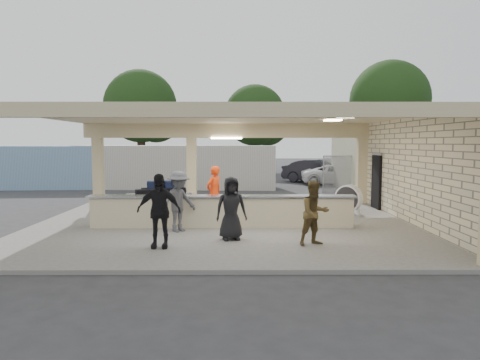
{
  "coord_description": "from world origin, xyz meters",
  "views": [
    {
      "loc": [
        0.5,
        -13.53,
        2.69
      ],
      "look_at": [
        0.56,
        1.0,
        1.42
      ],
      "focal_mm": 32.0,
      "sensor_mm": 36.0,
      "label": 1
    }
  ],
  "objects_px": {
    "baggage_counter": "(222,211)",
    "container_white": "(176,167)",
    "drum_fan": "(349,199)",
    "car_white_a": "(337,175)",
    "car_white_b": "(423,174)",
    "car_dark": "(317,172)",
    "passenger_d": "(231,208)",
    "container_blue": "(57,167)",
    "luggage_cart": "(160,200)",
    "passenger_a": "(315,213)",
    "passenger_b": "(159,211)",
    "passenger_c": "(179,201)",
    "baggage_handler": "(214,193)"
  },
  "relations": [
    {
      "from": "passenger_a",
      "to": "passenger_d",
      "type": "distance_m",
      "value": 2.22
    },
    {
      "from": "drum_fan",
      "to": "car_white_b",
      "type": "height_order",
      "value": "car_white_b"
    },
    {
      "from": "drum_fan",
      "to": "container_blue",
      "type": "relative_size",
      "value": 0.11
    },
    {
      "from": "drum_fan",
      "to": "baggage_counter",
      "type": "bearing_deg",
      "value": -112.86
    },
    {
      "from": "baggage_counter",
      "to": "passenger_c",
      "type": "height_order",
      "value": "passenger_c"
    },
    {
      "from": "passenger_c",
      "to": "passenger_d",
      "type": "distance_m",
      "value": 1.87
    },
    {
      "from": "container_white",
      "to": "drum_fan",
      "type": "bearing_deg",
      "value": -49.33
    },
    {
      "from": "car_white_a",
      "to": "container_white",
      "type": "xyz_separation_m",
      "value": [
        -10.04,
        -2.06,
        0.63
      ]
    },
    {
      "from": "baggage_counter",
      "to": "car_dark",
      "type": "height_order",
      "value": "car_dark"
    },
    {
      "from": "passenger_b",
      "to": "passenger_d",
      "type": "relative_size",
      "value": 1.09
    },
    {
      "from": "drum_fan",
      "to": "car_white_a",
      "type": "distance_m",
      "value": 12.23
    },
    {
      "from": "passenger_c",
      "to": "passenger_d",
      "type": "relative_size",
      "value": 1.05
    },
    {
      "from": "luggage_cart",
      "to": "baggage_handler",
      "type": "xyz_separation_m",
      "value": [
        1.76,
        0.29,
        0.19
      ]
    },
    {
      "from": "passenger_c",
      "to": "car_white_a",
      "type": "height_order",
      "value": "passenger_c"
    },
    {
      "from": "car_white_b",
      "to": "container_blue",
      "type": "height_order",
      "value": "container_blue"
    },
    {
      "from": "baggage_counter",
      "to": "passenger_c",
      "type": "bearing_deg",
      "value": -151.33
    },
    {
      "from": "drum_fan",
      "to": "baggage_handler",
      "type": "relative_size",
      "value": 0.59
    },
    {
      "from": "baggage_counter",
      "to": "container_blue",
      "type": "height_order",
      "value": "container_blue"
    },
    {
      "from": "car_dark",
      "to": "passenger_d",
      "type": "bearing_deg",
      "value": -161.95
    },
    {
      "from": "car_white_b",
      "to": "container_blue",
      "type": "bearing_deg",
      "value": 91.47
    },
    {
      "from": "passenger_a",
      "to": "car_dark",
      "type": "bearing_deg",
      "value": 58.25
    },
    {
      "from": "car_white_b",
      "to": "car_dark",
      "type": "height_order",
      "value": "car_white_b"
    },
    {
      "from": "passenger_a",
      "to": "car_dark",
      "type": "xyz_separation_m",
      "value": [
        3.35,
        17.77,
        -0.15
      ]
    },
    {
      "from": "luggage_cart",
      "to": "baggage_handler",
      "type": "height_order",
      "value": "baggage_handler"
    },
    {
      "from": "passenger_d",
      "to": "car_white_a",
      "type": "relative_size",
      "value": 0.38
    },
    {
      "from": "car_white_a",
      "to": "luggage_cart",
      "type": "bearing_deg",
      "value": 149.91
    },
    {
      "from": "baggage_counter",
      "to": "container_blue",
      "type": "bearing_deg",
      "value": 129.95
    },
    {
      "from": "baggage_counter",
      "to": "container_white",
      "type": "xyz_separation_m",
      "value": [
        -3.18,
        12.21,
        0.68
      ]
    },
    {
      "from": "luggage_cart",
      "to": "passenger_c",
      "type": "distance_m",
      "value": 1.89
    },
    {
      "from": "baggage_handler",
      "to": "drum_fan",
      "type": "bearing_deg",
      "value": 140.08
    },
    {
      "from": "container_blue",
      "to": "car_white_b",
      "type": "bearing_deg",
      "value": -1.4
    },
    {
      "from": "passenger_b",
      "to": "baggage_counter",
      "type": "bearing_deg",
      "value": 61.04
    },
    {
      "from": "passenger_d",
      "to": "car_white_a",
      "type": "bearing_deg",
      "value": 55.87
    },
    {
      "from": "luggage_cart",
      "to": "car_dark",
      "type": "relative_size",
      "value": 0.55
    },
    {
      "from": "car_white_b",
      "to": "container_white",
      "type": "bearing_deg",
      "value": 92.68
    },
    {
      "from": "luggage_cart",
      "to": "passenger_a",
      "type": "xyz_separation_m",
      "value": [
        4.52,
        -3.34,
        0.1
      ]
    },
    {
      "from": "passenger_a",
      "to": "container_blue",
      "type": "distance_m",
      "value": 19.34
    },
    {
      "from": "drum_fan",
      "to": "container_blue",
      "type": "distance_m",
      "value": 17.81
    },
    {
      "from": "drum_fan",
      "to": "passenger_a",
      "type": "height_order",
      "value": "passenger_a"
    },
    {
      "from": "drum_fan",
      "to": "baggage_handler",
      "type": "height_order",
      "value": "baggage_handler"
    },
    {
      "from": "baggage_counter",
      "to": "car_white_a",
      "type": "height_order",
      "value": "car_white_a"
    },
    {
      "from": "container_blue",
      "to": "car_white_a",
      "type": "bearing_deg",
      "value": 3.03
    },
    {
      "from": "drum_fan",
      "to": "car_white_a",
      "type": "bearing_deg",
      "value": 119.16
    },
    {
      "from": "luggage_cart",
      "to": "passenger_d",
      "type": "distance_m",
      "value": 3.63
    },
    {
      "from": "luggage_cart",
      "to": "car_dark",
      "type": "distance_m",
      "value": 16.43
    },
    {
      "from": "luggage_cart",
      "to": "container_white",
      "type": "distance_m",
      "value": 11.27
    },
    {
      "from": "baggage_counter",
      "to": "luggage_cart",
      "type": "height_order",
      "value": "luggage_cart"
    },
    {
      "from": "drum_fan",
      "to": "container_white",
      "type": "bearing_deg",
      "value": 167.97
    },
    {
      "from": "luggage_cart",
      "to": "drum_fan",
      "type": "distance_m",
      "value": 6.7
    },
    {
      "from": "passenger_b",
      "to": "car_white_b",
      "type": "distance_m",
      "value": 20.62
    }
  ]
}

